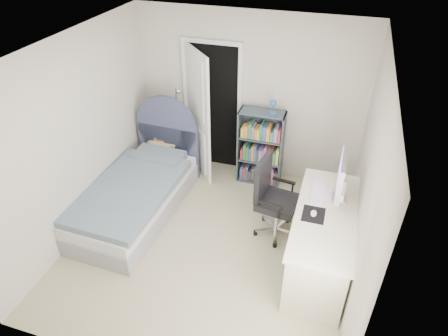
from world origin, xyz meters
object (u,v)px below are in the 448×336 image
(bed, at_px, (139,192))
(nightstand, at_px, (165,146))
(desk, at_px, (322,237))
(office_chair, at_px, (272,194))
(floor_lamp, at_px, (180,136))
(bookcase, at_px, (261,151))

(bed, height_order, nightstand, bed)
(desk, xyz_separation_m, office_chair, (-0.69, 0.41, 0.16))
(bed, relative_size, office_chair, 1.99)
(bed, distance_m, floor_lamp, 1.23)
(bed, relative_size, nightstand, 3.41)
(nightstand, distance_m, desk, 2.94)
(office_chair, bearing_deg, bed, -176.49)
(floor_lamp, xyz_separation_m, bookcase, (1.32, 0.00, -0.02))
(bed, bearing_deg, desk, -6.76)
(floor_lamp, bearing_deg, bookcase, 0.05)
(bed, xyz_separation_m, desk, (2.53, -0.30, 0.14))
(nightstand, height_order, desk, desk)
(bookcase, xyz_separation_m, desk, (1.07, -1.49, -0.10))
(floor_lamp, height_order, office_chair, floor_lamp)
(nightstand, xyz_separation_m, bookcase, (1.53, 0.12, 0.12))
(floor_lamp, distance_m, desk, 2.82)
(bed, bearing_deg, bookcase, 39.27)
(bookcase, bearing_deg, floor_lamp, -179.95)
(floor_lamp, distance_m, office_chair, 2.02)
(nightstand, relative_size, bookcase, 0.46)
(nightstand, bearing_deg, office_chair, -26.55)
(floor_lamp, relative_size, bookcase, 0.98)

